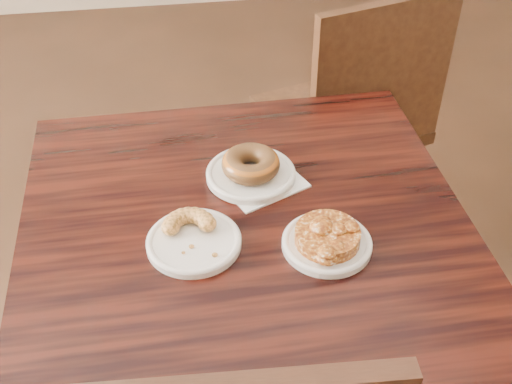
{
  "coord_description": "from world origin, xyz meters",
  "views": [
    {
      "loc": [
        0.15,
        -1.09,
        1.53
      ],
      "look_at": [
        0.28,
        -0.22,
        0.8
      ],
      "focal_mm": 45.0,
      "sensor_mm": 36.0,
      "label": 1
    }
  ],
  "objects": [
    {
      "name": "cafe_table",
      "position": [
        0.25,
        -0.24,
        0.38
      ],
      "size": [
        0.82,
        0.82,
        0.75
      ],
      "primitive_type": "cube",
      "rotation": [
        0.0,
        0.0,
        0.01
      ],
      "color": "black",
      "rests_on": "floor"
    },
    {
      "name": "napkin",
      "position": [
        0.3,
        -0.12,
        0.75
      ],
      "size": [
        0.2,
        0.2,
        0.0
      ],
      "primitive_type": "cube",
      "rotation": [
        0.0,
        0.0,
        0.42
      ],
      "color": "white",
      "rests_on": "cafe_table"
    },
    {
      "name": "glazed_donut",
      "position": [
        0.28,
        -0.11,
        0.79
      ],
      "size": [
        0.11,
        0.11,
        0.04
      ],
      "primitive_type": "torus",
      "color": "#8D5414",
      "rests_on": "plate_donut"
    },
    {
      "name": "plate_donut",
      "position": [
        0.28,
        -0.11,
        0.76
      ],
      "size": [
        0.18,
        0.18,
        0.01
      ],
      "primitive_type": "cylinder",
      "color": "white",
      "rests_on": "napkin"
    },
    {
      "name": "plate_fritter",
      "position": [
        0.38,
        -0.32,
        0.76
      ],
      "size": [
        0.16,
        0.16,
        0.01
      ],
      "primitive_type": "cylinder",
      "color": "white",
      "rests_on": "cafe_table"
    },
    {
      "name": "plate_cruller",
      "position": [
        0.16,
        -0.28,
        0.76
      ],
      "size": [
        0.17,
        0.17,
        0.01
      ],
      "primitive_type": "cylinder",
      "color": "white",
      "rests_on": "cafe_table"
    },
    {
      "name": "apple_fritter",
      "position": [
        0.38,
        -0.32,
        0.78
      ],
      "size": [
        0.15,
        0.15,
        0.04
      ],
      "primitive_type": null,
      "color": "#4C1C08",
      "rests_on": "plate_fritter"
    },
    {
      "name": "cruller_fragment",
      "position": [
        0.16,
        -0.28,
        0.78
      ],
      "size": [
        0.11,
        0.11,
        0.03
      ],
      "primitive_type": null,
      "color": "brown",
      "rests_on": "plate_cruller"
    },
    {
      "name": "floor",
      "position": [
        0.0,
        0.0,
        0.0
      ],
      "size": [
        5.0,
        5.0,
        0.0
      ],
      "primitive_type": "plane",
      "color": "black",
      "rests_on": "ground"
    },
    {
      "name": "chair_far",
      "position": [
        0.64,
        0.51,
        0.45
      ],
      "size": [
        0.56,
        0.56,
        0.9
      ],
      "primitive_type": null,
      "rotation": [
        0.0,
        0.0,
        3.42
      ],
      "color": "black",
      "rests_on": "floor"
    }
  ]
}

